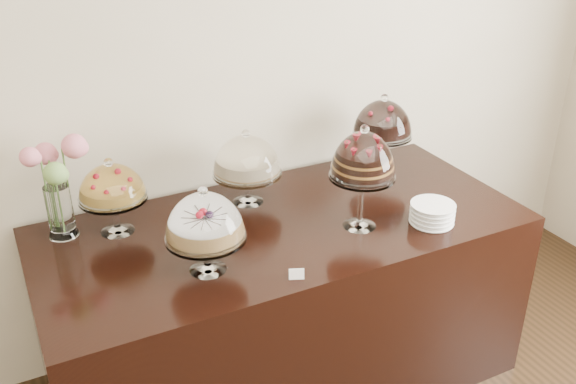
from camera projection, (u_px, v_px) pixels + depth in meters
name	position (u px, v px, depth m)	size (l,w,h in m)	color
wall_back	(205.00, 67.00, 3.01)	(5.00, 0.04, 3.00)	#BDB398
display_counter	(283.00, 304.00, 3.10)	(2.20, 1.00, 0.90)	black
cake_stand_sugar_sponge	(205.00, 221.00, 2.47)	(0.32, 0.32, 0.37)	white
cake_stand_choco_layer	(363.00, 159.00, 2.73)	(0.29, 0.29, 0.48)	white
cake_stand_cheesecake	(247.00, 159.00, 2.99)	(0.33, 0.33, 0.37)	white
cake_stand_dark_choco	(383.00, 122.00, 3.27)	(0.31, 0.31, 0.43)	white
cake_stand_fruit_tart	(112.00, 186.00, 2.74)	(0.30, 0.30, 0.35)	white
flower_vase	(57.00, 181.00, 2.70)	(0.27, 0.28, 0.45)	white
plate_stack	(432.00, 214.00, 2.88)	(0.20, 0.20, 0.09)	white
price_card_left	(297.00, 274.00, 2.50)	(0.06, 0.01, 0.04)	white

